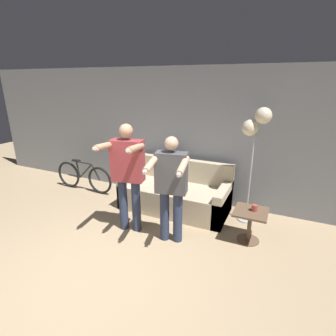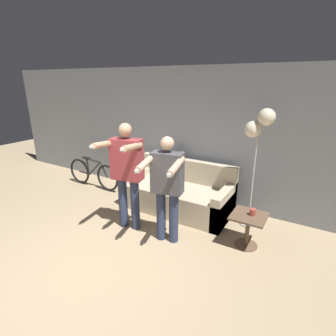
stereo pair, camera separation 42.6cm
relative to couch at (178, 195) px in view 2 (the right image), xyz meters
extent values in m
plane|color=tan|center=(-0.24, -2.26, -0.29)|extent=(16.00, 16.00, 0.00)
cube|color=gray|center=(-0.24, 0.57, 1.01)|extent=(10.00, 0.05, 2.60)
cube|color=beige|center=(0.00, -0.04, -0.06)|extent=(1.99, 0.91, 0.46)
cube|color=beige|center=(0.00, 0.34, 0.39)|extent=(1.99, 0.14, 0.43)
cube|color=beige|center=(-0.91, -0.04, 0.01)|extent=(0.16, 0.91, 0.60)
cube|color=beige|center=(0.91, -0.04, 0.01)|extent=(0.16, 0.91, 0.60)
cylinder|color=#2D3856|center=(-0.49, -1.01, 0.14)|extent=(0.14, 0.14, 0.86)
cylinder|color=#2D3856|center=(-0.27, -0.96, 0.14)|extent=(0.14, 0.14, 0.86)
cube|color=#9E383D|center=(-0.38, -0.98, 0.89)|extent=(0.53, 0.31, 0.64)
sphere|color=tan|center=(-0.38, -0.98, 1.35)|extent=(0.20, 0.20, 0.20)
cylinder|color=tan|center=(-0.56, -1.27, 1.16)|extent=(0.19, 0.51, 0.15)
cube|color=white|center=(-0.51, -1.52, 1.19)|extent=(0.06, 0.13, 0.05)
cylinder|color=tan|center=(-0.10, -1.18, 1.16)|extent=(0.19, 0.51, 0.15)
cube|color=white|center=(-0.05, -1.43, 1.19)|extent=(0.06, 0.13, 0.05)
cylinder|color=#2D3856|center=(0.25, -1.00, 0.11)|extent=(0.14, 0.14, 0.80)
cylinder|color=#2D3856|center=(0.45, -0.96, 0.11)|extent=(0.14, 0.14, 0.80)
cube|color=#4C4C51|center=(0.35, -0.98, 0.80)|extent=(0.48, 0.30, 0.60)
sphere|color=#D8AD8C|center=(0.35, -0.98, 1.23)|extent=(0.19, 0.19, 0.19)
cylinder|color=#D8AD8C|center=(0.19, -1.27, 1.01)|extent=(0.18, 0.51, 0.14)
cube|color=white|center=(0.24, -1.51, 0.98)|extent=(0.06, 0.13, 0.05)
cylinder|color=#D8AD8C|center=(0.61, -1.19, 1.01)|extent=(0.18, 0.51, 0.14)
cube|color=white|center=(0.66, -1.43, 0.98)|extent=(0.06, 0.13, 0.05)
ellipsoid|color=#3D3833|center=(-0.24, 0.34, 0.67)|extent=(0.33, 0.14, 0.13)
sphere|color=#3D3833|center=(-0.10, 0.34, 0.71)|extent=(0.10, 0.10, 0.10)
ellipsoid|color=#3D3833|center=(-0.42, 0.36, 0.63)|extent=(0.18, 0.04, 0.04)
cone|color=#3D3833|center=(-0.12, 0.33, 0.75)|extent=(0.03, 0.03, 0.03)
cone|color=#3D3833|center=(-0.12, 0.36, 0.75)|extent=(0.03, 0.03, 0.03)
cylinder|color=#B2B2B7|center=(1.30, 0.12, -0.28)|extent=(0.29, 0.29, 0.02)
cylinder|color=#B2B2B7|center=(1.30, 0.12, 0.58)|extent=(0.03, 0.03, 1.75)
sphere|color=#F4E5C1|center=(1.40, 0.12, 1.54)|extent=(0.26, 0.26, 0.26)
sphere|color=#F4E5C1|center=(1.22, 0.12, 1.34)|extent=(0.26, 0.26, 0.26)
cylinder|color=brown|center=(1.44, -0.51, -0.28)|extent=(0.34, 0.34, 0.02)
cylinder|color=brown|center=(1.44, -0.51, -0.05)|extent=(0.06, 0.06, 0.47)
cube|color=brown|center=(1.44, -0.51, 0.20)|extent=(0.48, 0.48, 0.03)
cylinder|color=#B7473D|center=(1.48, -0.49, 0.26)|extent=(0.08, 0.08, 0.10)
torus|color=black|center=(-1.75, -0.04, 0.01)|extent=(0.61, 0.05, 0.61)
torus|color=black|center=(-2.63, -0.04, 0.01)|extent=(0.61, 0.05, 0.61)
cylinder|color=#282828|center=(-2.11, -0.04, 0.17)|extent=(0.39, 0.04, 0.38)
cylinder|color=#282828|center=(-2.33, -0.04, 0.18)|extent=(0.10, 0.04, 0.37)
cylinder|color=#282828|center=(-2.15, -0.04, 0.35)|extent=(0.43, 0.04, 0.05)
cylinder|color=#282828|center=(-2.46, -0.04, 0.01)|extent=(0.34, 0.04, 0.05)
cylinder|color=#282828|center=(-1.84, -0.04, 0.18)|extent=(0.21, 0.04, 0.35)
cube|color=black|center=(-2.36, -0.04, 0.38)|extent=(0.20, 0.07, 0.04)
camera|label=1|loc=(1.78, -4.18, 2.05)|focal=28.00mm
camera|label=2|loc=(2.15, -3.98, 2.05)|focal=28.00mm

